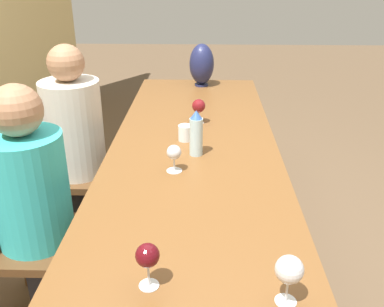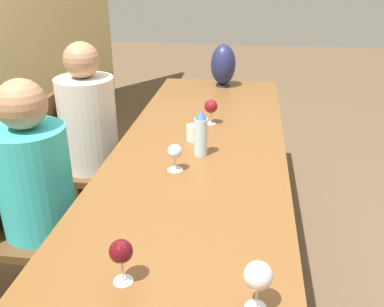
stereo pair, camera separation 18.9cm
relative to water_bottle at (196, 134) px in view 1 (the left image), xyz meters
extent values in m
plane|color=brown|center=(-0.05, 0.01, -0.84)|extent=(14.00, 14.00, 0.00)
cube|color=brown|center=(-0.05, 0.01, -0.13)|extent=(2.95, 0.87, 0.04)
cylinder|color=brown|center=(1.33, -0.32, -0.49)|extent=(0.07, 0.07, 0.68)
cylinder|color=brown|center=(1.33, 0.35, -0.49)|extent=(0.07, 0.07, 0.68)
cylinder|color=#ADCCD6|center=(0.00, 0.00, -0.02)|extent=(0.07, 0.07, 0.19)
cone|color=#33599E|center=(0.00, 0.00, 0.10)|extent=(0.06, 0.06, 0.04)
cylinder|color=silver|center=(0.18, 0.06, -0.07)|extent=(0.07, 0.07, 0.08)
cylinder|color=#1E234C|center=(1.26, -0.01, -0.10)|extent=(0.10, 0.10, 0.01)
ellipsoid|color=#1E234C|center=(1.26, -0.01, 0.05)|extent=(0.18, 0.18, 0.30)
cylinder|color=silver|center=(0.44, 0.00, -0.11)|extent=(0.06, 0.06, 0.00)
cylinder|color=silver|center=(0.44, 0.00, -0.07)|extent=(0.01, 0.01, 0.07)
sphere|color=maroon|center=(0.44, 0.00, 0.00)|extent=(0.08, 0.08, 0.08)
cylinder|color=silver|center=(-0.18, 0.10, -0.11)|extent=(0.07, 0.07, 0.00)
cylinder|color=silver|center=(-0.18, 0.10, -0.08)|extent=(0.01, 0.01, 0.06)
sphere|color=silver|center=(-0.18, 0.10, -0.02)|extent=(0.07, 0.07, 0.07)
cylinder|color=silver|center=(-0.99, -0.28, -0.11)|extent=(0.06, 0.06, 0.00)
cylinder|color=silver|center=(-0.99, -0.28, -0.07)|extent=(0.01, 0.01, 0.08)
sphere|color=silver|center=(-0.99, -0.28, 0.00)|extent=(0.08, 0.08, 0.08)
cylinder|color=silver|center=(-0.94, 0.12, -0.11)|extent=(0.06, 0.06, 0.00)
cylinder|color=silver|center=(-0.94, 0.12, -0.07)|extent=(0.01, 0.01, 0.08)
sphere|color=#510C14|center=(-0.94, 0.12, 0.00)|extent=(0.07, 0.07, 0.07)
cube|color=brown|center=(-0.33, 0.71, -0.41)|extent=(0.44, 0.44, 0.04)
cylinder|color=brown|center=(-0.14, 0.52, -0.63)|extent=(0.04, 0.04, 0.40)
cylinder|color=brown|center=(-0.14, 0.90, -0.63)|extent=(0.04, 0.04, 0.40)
cube|color=brown|center=(0.35, 0.71, -0.41)|extent=(0.44, 0.44, 0.04)
cube|color=brown|center=(0.35, 0.91, -0.17)|extent=(0.40, 0.03, 0.45)
cylinder|color=brown|center=(0.16, 0.52, -0.63)|extent=(0.04, 0.04, 0.40)
cylinder|color=brown|center=(0.54, 0.52, -0.63)|extent=(0.04, 0.04, 0.40)
cylinder|color=brown|center=(0.16, 0.90, -0.63)|extent=(0.04, 0.04, 0.40)
cylinder|color=brown|center=(0.54, 0.90, -0.63)|extent=(0.04, 0.04, 0.40)
cube|color=#2D2D38|center=(-0.33, 0.65, -0.61)|extent=(0.25, 0.18, 0.44)
cylinder|color=#33B7BC|center=(-0.33, 0.71, -0.14)|extent=(0.33, 0.33, 0.51)
sphere|color=#9E7051|center=(-0.33, 0.71, 0.22)|extent=(0.22, 0.22, 0.22)
cube|color=#2D2D38|center=(0.35, 0.65, -0.61)|extent=(0.25, 0.18, 0.44)
cylinder|color=beige|center=(0.35, 0.71, -0.12)|extent=(0.34, 0.34, 0.55)
sphere|color=#9E7051|center=(0.35, 0.71, 0.26)|extent=(0.20, 0.20, 0.20)
camera|label=1|loc=(-1.93, -0.04, 0.78)|focal=40.00mm
camera|label=2|loc=(-1.91, -0.23, 0.78)|focal=40.00mm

